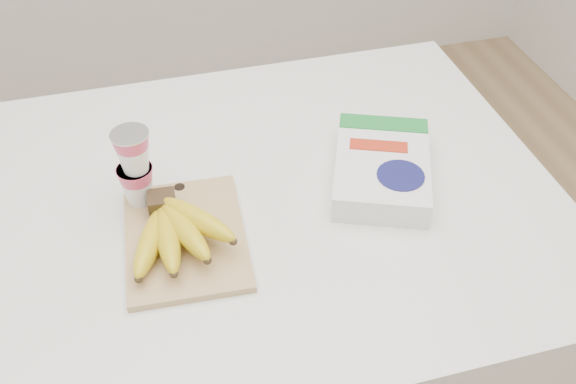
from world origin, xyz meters
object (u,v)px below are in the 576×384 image
at_px(yogurt_stack, 135,166).
at_px(bananas, 174,230).
at_px(table, 222,357).
at_px(cutting_board, 186,237).
at_px(cereal_box, 382,168).

bearing_deg(yogurt_stack, bananas, -68.47).
height_order(table, cutting_board, cutting_board).
distance_m(table, yogurt_stack, 0.61).
bearing_deg(cereal_box, table, -161.12).
xyz_separation_m(yogurt_stack, cereal_box, (0.45, -0.04, -0.07)).
relative_size(table, cereal_box, 4.40).
bearing_deg(yogurt_stack, cutting_board, -58.92).
bearing_deg(cutting_board, cereal_box, 12.84).
xyz_separation_m(bananas, yogurt_stack, (-0.05, 0.12, 0.06)).
xyz_separation_m(table, cutting_board, (-0.04, -0.08, 0.51)).
relative_size(cutting_board, yogurt_stack, 1.81).
height_order(cutting_board, cereal_box, cereal_box).
bearing_deg(cereal_box, bananas, -147.44).
bearing_deg(table, cereal_box, -3.01).
relative_size(yogurt_stack, cereal_box, 0.51).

